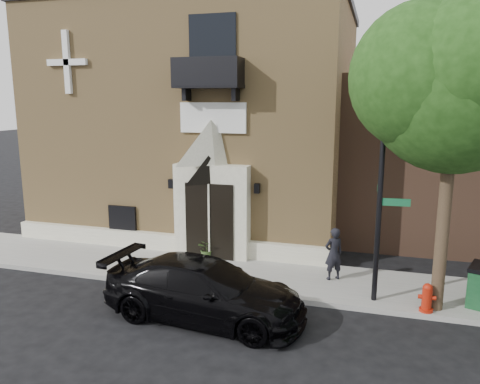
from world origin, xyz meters
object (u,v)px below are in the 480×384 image
Objects in this scene: street_sign at (380,204)px; fire_hydrant at (427,298)px; black_sedan at (204,290)px; pedestrian_near at (334,254)px.

street_sign is 7.00× the size of fire_hydrant.
black_sedan is 6.94× the size of fire_hydrant.
fire_hydrant is at bearing 115.09° from pedestrian_near.
black_sedan is 5.70m from fire_hydrant.
black_sedan is at bearing -158.10° from street_sign.
street_sign reaches higher than pedestrian_near.
street_sign is (4.17, 2.04, 2.05)m from black_sedan.
black_sedan is 4.34m from pedestrian_near.
street_sign is at bearing 103.36° from pedestrian_near.
black_sedan is at bearing -163.06° from fire_hydrant.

